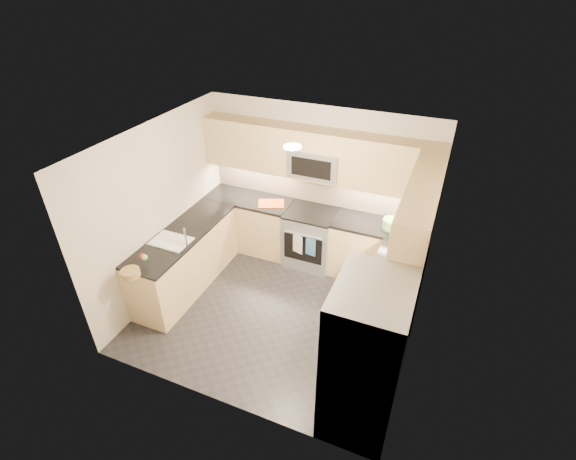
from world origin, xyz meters
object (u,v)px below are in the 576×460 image
at_px(utensil_bowl, 391,224).
at_px(microwave, 316,163).
at_px(fruit_basket, 130,273).
at_px(gas_range, 310,238).
at_px(cutting_board, 271,204).
at_px(refrigerator, 365,358).

bearing_deg(utensil_bowl, microwave, 174.15).
distance_m(utensil_bowl, fruit_basket, 3.59).
distance_m(gas_range, cutting_board, 0.83).
bearing_deg(cutting_board, gas_range, 1.62).
bearing_deg(refrigerator, utensil_bowl, 95.25).
height_order(microwave, utensil_bowl, microwave).
distance_m(microwave, refrigerator, 3.04).
distance_m(cutting_board, fruit_basket, 2.46).
xyz_separation_m(microwave, cutting_board, (-0.67, -0.14, -0.75)).
xyz_separation_m(gas_range, cutting_board, (-0.67, -0.02, 0.49)).
height_order(gas_range, microwave, microwave).
relative_size(microwave, refrigerator, 0.42).
bearing_deg(utensil_bowl, gas_range, 179.97).
height_order(microwave, cutting_board, microwave).
bearing_deg(cutting_board, microwave, 12.14).
relative_size(gas_range, fruit_basket, 3.91).
bearing_deg(refrigerator, gas_range, 120.88).
bearing_deg(gas_range, microwave, 90.00).
distance_m(refrigerator, utensil_bowl, 2.44).
xyz_separation_m(microwave, fruit_basket, (-1.51, -2.45, -0.72)).
xyz_separation_m(gas_range, fruit_basket, (-1.51, -2.33, 0.53)).
bearing_deg(fruit_basket, gas_range, 57.12).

